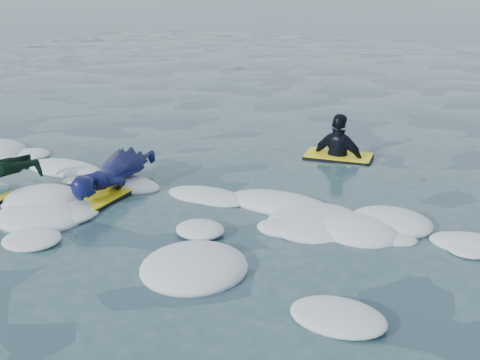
# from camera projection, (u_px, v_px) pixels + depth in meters

# --- Properties ---
(ground) EXTENTS (120.00, 120.00, 0.00)m
(ground) POSITION_uv_depth(u_px,v_px,m) (136.00, 241.00, 6.75)
(ground) COLOR #1B3742
(ground) RESTS_ON ground
(foam_band) EXTENTS (12.00, 3.10, 0.30)m
(foam_band) POSITION_uv_depth(u_px,v_px,m) (184.00, 209.00, 7.62)
(foam_band) COLOR silver
(foam_band) RESTS_ON ground
(prone_woman_unit) EXTENTS (0.95, 1.89, 0.47)m
(prone_woman_unit) POSITION_uv_depth(u_px,v_px,m) (113.00, 175.00, 8.15)
(prone_woman_unit) COLOR black
(prone_woman_unit) RESTS_ON ground
(waiting_rider_unit) EXTENTS (1.12, 0.70, 1.59)m
(waiting_rider_unit) POSITION_uv_depth(u_px,v_px,m) (338.00, 162.00, 9.64)
(waiting_rider_unit) COLOR black
(waiting_rider_unit) RESTS_ON ground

